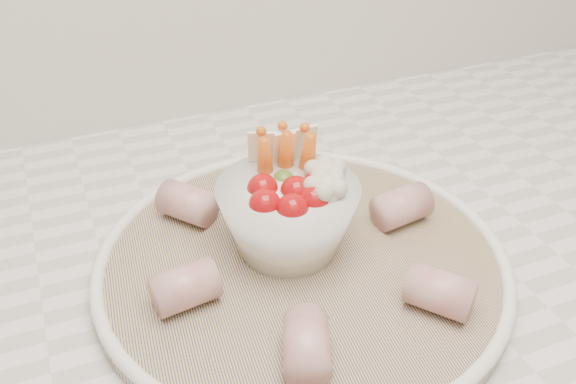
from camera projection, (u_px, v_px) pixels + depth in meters
name	position (u px, v px, depth m)	size (l,w,h in m)	color
serving_platter	(302.00, 262.00, 0.57)	(0.40, 0.40, 0.02)	navy
veggie_bowl	(290.00, 211.00, 0.56)	(0.13, 0.13, 0.10)	white
cured_meat_rolls	(302.00, 244.00, 0.56)	(0.28, 0.28, 0.04)	#A84C54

